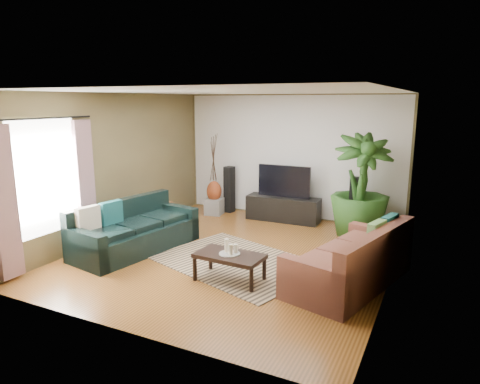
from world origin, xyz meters
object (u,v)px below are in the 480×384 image
Objects in this scene: side_table at (159,214)px; speaker_left at (229,189)px; tv_stand at (283,209)px; television at (284,181)px; sofa_left at (136,227)px; sofa_right at (350,255)px; vase at (214,191)px; potted_plant at (361,186)px; coffee_table at (230,267)px; speaker_right at (354,204)px; pedestal at (214,206)px.

speaker_left is at bearing 61.86° from side_table.
television is at bearing 88.71° from tv_stand.
sofa_left is 1.02× the size of sofa_right.
side_table is at bearing -117.48° from vase.
speaker_left is 3.15m from potted_plant.
speaker_left is at bearing 59.66° from vase.
coffee_table is 0.62× the size of tv_stand.
speaker_right is 2.31× the size of side_table.
vase is at bearing -114.61° from speaker_left.
television reaches higher than coffee_table.
sofa_left is 2.26× the size of coffee_table.
side_table is (-0.64, -1.24, -0.30)m from vase.
sofa_left is 1.41× the size of tv_stand.
vase reaches higher than pedestal.
speaker_right reaches higher than coffee_table.
speaker_right reaches higher than sofa_left.
speaker_right is at bearing 19.77° from side_table.
side_table is at bearing 147.92° from coffee_table.
side_table is at bearing -148.64° from tv_stand.
speaker_left reaches higher than sofa_left.
potted_plant is at bearing -157.30° from sofa_right.
speaker_right reaches higher than vase.
pedestal is at bearing -172.18° from television.
pedestal is (-0.21, -0.36, -0.35)m from speaker_left.
tv_stand is 4.27× the size of pedestal.
speaker_left reaches higher than coffee_table.
side_table is (-4.23, 1.23, -0.19)m from sofa_right.
sofa_left is 1.92× the size of television.
television reaches higher than speaker_left.
sofa_right is 4.60× the size of side_table.
tv_stand is at bearing -128.30° from sofa_right.
potted_plant is 3.38m from pedestal.
pedestal is at bearing -178.64° from speaker_right.
sofa_left is 2.69m from vase.
potted_plant is 4.17× the size of vase.
vase is (-2.01, 3.11, 0.34)m from coffee_table.
potted_plant is at bearing -3.31° from pedestal.
sofa_right is 2.21× the size of coffee_table.
tv_stand is (-0.41, 3.31, 0.06)m from coffee_table.
potted_plant is at bearing -4.34° from speaker_left.
television is at bearing 0.15° from speaker_left.
coffee_table is 2.08× the size of side_table.
vase is (-0.21, -0.36, 0.00)m from speaker_left.
tv_stand is 3.34× the size of vase.
speaker_right is 2.31× the size of vase.
sofa_right is 4.36m from vase.
sofa_left is 4.20m from potted_plant.
potted_plant is at bearing -64.56° from speaker_right.
potted_plant reaches higher than pedestal.
sofa_right is at bearing -82.31° from potted_plant.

